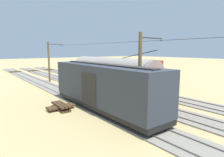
% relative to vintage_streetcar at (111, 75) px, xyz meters
% --- Properties ---
extents(ground_plane, '(220.00, 220.00, 0.00)m').
position_rel_vintage_streetcar_xyz_m(ground_plane, '(0.00, -1.53, -2.25)').
color(ground_plane, tan).
extents(track_streetcar_siding, '(2.80, 80.00, 0.18)m').
position_rel_vintage_streetcar_xyz_m(track_streetcar_siding, '(-4.07, -1.84, -2.20)').
color(track_streetcar_siding, slate).
rests_on(track_streetcar_siding, ground).
extents(track_adjacent_siding, '(2.80, 80.00, 0.18)m').
position_rel_vintage_streetcar_xyz_m(track_adjacent_siding, '(0.00, -1.84, -2.20)').
color(track_adjacent_siding, slate).
rests_on(track_adjacent_siding, ground).
extents(track_third_siding, '(2.80, 80.00, 0.18)m').
position_rel_vintage_streetcar_xyz_m(track_third_siding, '(4.07, -1.84, -2.20)').
color(track_third_siding, slate).
rests_on(track_third_siding, ground).
extents(vintage_streetcar, '(2.65, 15.88, 5.01)m').
position_rel_vintage_streetcar_xyz_m(vintage_streetcar, '(0.00, 0.00, 0.00)').
color(vintage_streetcar, red).
rests_on(vintage_streetcar, ground).
extents(boxcar_adjacent, '(2.96, 12.70, 3.85)m').
position_rel_vintage_streetcar_xyz_m(boxcar_adjacent, '(4.08, 4.42, -0.09)').
color(boxcar_adjacent, '#2D333D').
rests_on(boxcar_adjacent, ground).
extents(boxcar_far_siding, '(2.96, 12.55, 3.85)m').
position_rel_vintage_streetcar_xyz_m(boxcar_far_siding, '(-4.07, -3.19, -0.09)').
color(boxcar_far_siding, maroon).
rests_on(boxcar_far_siding, ground).
extents(catenary_pole_foreground, '(2.71, 0.28, 6.51)m').
position_rel_vintage_streetcar_xyz_m(catenary_pole_foreground, '(2.41, -13.38, 1.15)').
color(catenary_pole_foreground, brown).
rests_on(catenary_pole_foreground, ground).
extents(catenary_pole_mid_near, '(2.71, 0.28, 6.51)m').
position_rel_vintage_streetcar_xyz_m(catenary_pole_mid_near, '(2.41, 7.12, 1.15)').
color(catenary_pole_mid_near, brown).
rests_on(catenary_pole_mid_near, ground).
extents(spare_tie_stack, '(2.40, 2.40, 0.54)m').
position_rel_vintage_streetcar_xyz_m(spare_tie_stack, '(6.94, 2.02, -1.98)').
color(spare_tie_stack, '#47331E').
rests_on(spare_tie_stack, ground).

